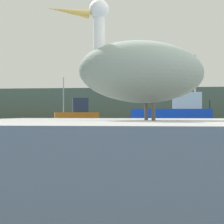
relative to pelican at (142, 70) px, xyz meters
name	(u,v)px	position (x,y,z in m)	size (l,w,h in m)	color
hillside_backdrop	(163,104)	(1.15, 75.02, 1.65)	(140.00, 16.73, 5.80)	#5B664C
pier_dock	(144,176)	(0.01, 0.00, -0.82)	(3.01, 2.84, 0.86)	gray
pelican	(142,70)	(0.00, 0.00, 0.00)	(1.27, 0.81, 0.92)	gray
fishing_boat_blue	(175,113)	(1.45, 26.94, -0.30)	(6.20, 1.96, 5.48)	blue
fishing_boat_orange	(78,113)	(-9.42, 41.49, -0.28)	(5.41, 3.00, 5.28)	orange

